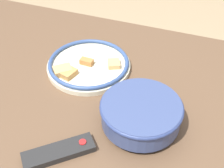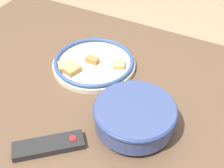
{
  "view_description": "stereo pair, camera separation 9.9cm",
  "coord_description": "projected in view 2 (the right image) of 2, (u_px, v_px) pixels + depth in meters",
  "views": [
    {
      "loc": [
        -0.32,
        0.69,
        1.43
      ],
      "look_at": [
        -0.07,
        -0.01,
        0.78
      ],
      "focal_mm": 50.0,
      "sensor_mm": 36.0,
      "label": 1
    },
    {
      "loc": [
        -0.41,
        0.65,
        1.43
      ],
      "look_at": [
        -0.07,
        -0.01,
        0.78
      ],
      "focal_mm": 50.0,
      "sensor_mm": 36.0,
      "label": 2
    }
  ],
  "objects": [
    {
      "name": "tv_remote",
      "position": [
        49.0,
        146.0,
        0.85
      ],
      "size": [
        0.18,
        0.17,
        0.02
      ],
      "rotation": [
        0.0,
        0.0,
        2.29
      ],
      "color": "black",
      "rests_on": "dining_table"
    },
    {
      "name": "dining_table",
      "position": [
        94.0,
        105.0,
        1.09
      ],
      "size": [
        1.34,
        0.9,
        0.74
      ],
      "color": "brown",
      "rests_on": "ground_plane"
    },
    {
      "name": "noodle_bowl",
      "position": [
        135.0,
        115.0,
        0.88
      ],
      "size": [
        0.24,
        0.24,
        0.08
      ],
      "color": "#384775",
      "rests_on": "dining_table"
    },
    {
      "name": "food_plate",
      "position": [
        93.0,
        63.0,
        1.11
      ],
      "size": [
        0.3,
        0.3,
        0.04
      ],
      "color": "beige",
      "rests_on": "dining_table"
    }
  ]
}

